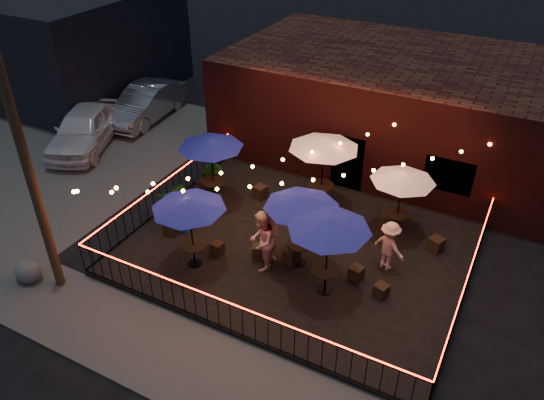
{
  "coord_description": "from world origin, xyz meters",
  "views": [
    {
      "loc": [
        5.36,
        -9.93,
        10.41
      ],
      "look_at": [
        -1.22,
        2.56,
        1.2
      ],
      "focal_mm": 35.0,
      "sensor_mm": 36.0,
      "label": 1
    }
  ],
  "objects_px": {
    "cafe_table_3": "(324,144)",
    "cafe_table_4": "(329,224)",
    "cooler": "(182,218)",
    "cafe_table_5": "(403,177)",
    "utility_pole": "(26,163)",
    "cafe_table_2": "(301,202)",
    "boulder": "(28,272)",
    "cafe_table_0": "(189,204)",
    "cafe_table_1": "(211,143)"
  },
  "relations": [
    {
      "from": "cafe_table_3",
      "to": "cafe_table_4",
      "type": "height_order",
      "value": "cafe_table_3"
    },
    {
      "from": "cooler",
      "to": "cafe_table_3",
      "type": "bearing_deg",
      "value": 41.55
    },
    {
      "from": "cooler",
      "to": "cafe_table_5",
      "type": "bearing_deg",
      "value": 23.48
    },
    {
      "from": "utility_pole",
      "to": "cafe_table_2",
      "type": "height_order",
      "value": "utility_pole"
    },
    {
      "from": "cafe_table_3",
      "to": "cafe_table_5",
      "type": "bearing_deg",
      "value": -5.9
    },
    {
      "from": "cafe_table_3",
      "to": "boulder",
      "type": "distance_m",
      "value": 9.78
    },
    {
      "from": "cafe_table_5",
      "to": "cooler",
      "type": "bearing_deg",
      "value": -153.22
    },
    {
      "from": "cafe_table_0",
      "to": "cafe_table_4",
      "type": "relative_size",
      "value": 1.03
    },
    {
      "from": "cafe_table_3",
      "to": "cooler",
      "type": "relative_size",
      "value": 3.25
    },
    {
      "from": "cafe_table_1",
      "to": "boulder",
      "type": "xyz_separation_m",
      "value": [
        -2.5,
        -5.98,
        -2.05
      ]
    },
    {
      "from": "cafe_table_1",
      "to": "cafe_table_4",
      "type": "height_order",
      "value": "cafe_table_4"
    },
    {
      "from": "cafe_table_1",
      "to": "cafe_table_3",
      "type": "distance_m",
      "value": 3.75
    },
    {
      "from": "boulder",
      "to": "cafe_table_4",
      "type": "bearing_deg",
      "value": 24.06
    },
    {
      "from": "cafe_table_1",
      "to": "boulder",
      "type": "bearing_deg",
      "value": -112.69
    },
    {
      "from": "cafe_table_3",
      "to": "cafe_table_2",
      "type": "bearing_deg",
      "value": -77.68
    },
    {
      "from": "utility_pole",
      "to": "boulder",
      "type": "bearing_deg",
      "value": -160.98
    },
    {
      "from": "cafe_table_0",
      "to": "cafe_table_1",
      "type": "height_order",
      "value": "cafe_table_1"
    },
    {
      "from": "cafe_table_5",
      "to": "boulder",
      "type": "height_order",
      "value": "cafe_table_5"
    },
    {
      "from": "cooler",
      "to": "cafe_table_0",
      "type": "bearing_deg",
      "value": -46.51
    },
    {
      "from": "cafe_table_0",
      "to": "cooler",
      "type": "relative_size",
      "value": 3.49
    },
    {
      "from": "cafe_table_4",
      "to": "cooler",
      "type": "xyz_separation_m",
      "value": [
        -5.27,
        0.54,
        -1.87
      ]
    },
    {
      "from": "cafe_table_4",
      "to": "utility_pole",
      "type": "bearing_deg",
      "value": -155.31
    },
    {
      "from": "cooler",
      "to": "cafe_table_2",
      "type": "bearing_deg",
      "value": -0.52
    },
    {
      "from": "cafe_table_2",
      "to": "boulder",
      "type": "xyz_separation_m",
      "value": [
        -6.66,
        -4.22,
        -1.99
      ]
    },
    {
      "from": "cafe_table_4",
      "to": "cafe_table_2",
      "type": "bearing_deg",
      "value": 146.89
    },
    {
      "from": "utility_pole",
      "to": "cooler",
      "type": "distance_m",
      "value": 5.32
    },
    {
      "from": "cafe_table_0",
      "to": "boulder",
      "type": "height_order",
      "value": "cafe_table_0"
    },
    {
      "from": "cafe_table_3",
      "to": "cafe_table_5",
      "type": "relative_size",
      "value": 1.08
    },
    {
      "from": "cafe_table_4",
      "to": "cafe_table_5",
      "type": "bearing_deg",
      "value": 75.87
    },
    {
      "from": "cafe_table_5",
      "to": "boulder",
      "type": "distance_m",
      "value": 11.43
    },
    {
      "from": "cafe_table_0",
      "to": "cooler",
      "type": "distance_m",
      "value": 2.58
    },
    {
      "from": "cafe_table_3",
      "to": "boulder",
      "type": "xyz_separation_m",
      "value": [
        -5.96,
        -7.44,
        -2.19
      ]
    },
    {
      "from": "cafe_table_2",
      "to": "cafe_table_5",
      "type": "distance_m",
      "value": 3.58
    },
    {
      "from": "cafe_table_2",
      "to": "cooler",
      "type": "xyz_separation_m",
      "value": [
        -4.13,
        -0.2,
        -1.77
      ]
    },
    {
      "from": "boulder",
      "to": "cooler",
      "type": "bearing_deg",
      "value": 57.87
    },
    {
      "from": "cafe_table_2",
      "to": "cafe_table_3",
      "type": "xyz_separation_m",
      "value": [
        -0.7,
        3.21,
        0.2
      ]
    },
    {
      "from": "cafe_table_5",
      "to": "cafe_table_3",
      "type": "bearing_deg",
      "value": 174.1
    },
    {
      "from": "cafe_table_2",
      "to": "cafe_table_3",
      "type": "relative_size",
      "value": 0.99
    },
    {
      "from": "utility_pole",
      "to": "cooler",
      "type": "bearing_deg",
      "value": 66.34
    },
    {
      "from": "cafe_table_2",
      "to": "cooler",
      "type": "distance_m",
      "value": 4.5
    },
    {
      "from": "cafe_table_5",
      "to": "boulder",
      "type": "bearing_deg",
      "value": -140.65
    },
    {
      "from": "cafe_table_3",
      "to": "cafe_table_5",
      "type": "distance_m",
      "value": 2.8
    },
    {
      "from": "utility_pole",
      "to": "cafe_table_0",
      "type": "relative_size",
      "value": 2.87
    },
    {
      "from": "utility_pole",
      "to": "cafe_table_0",
      "type": "bearing_deg",
      "value": 38.72
    },
    {
      "from": "utility_pole",
      "to": "cafe_table_2",
      "type": "relative_size",
      "value": 3.12
    },
    {
      "from": "utility_pole",
      "to": "cooler",
      "type": "xyz_separation_m",
      "value": [
        1.63,
        3.71,
        -3.44
      ]
    },
    {
      "from": "cafe_table_1",
      "to": "cafe_table_3",
      "type": "xyz_separation_m",
      "value": [
        3.46,
        1.46,
        0.14
      ]
    },
    {
      "from": "cafe_table_0",
      "to": "cafe_table_1",
      "type": "bearing_deg",
      "value": 113.43
    },
    {
      "from": "cafe_table_0",
      "to": "cafe_table_3",
      "type": "distance_m",
      "value": 5.14
    },
    {
      "from": "utility_pole",
      "to": "cafe_table_5",
      "type": "height_order",
      "value": "utility_pole"
    }
  ]
}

